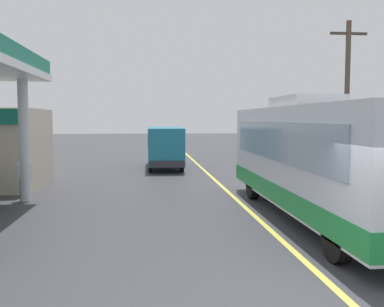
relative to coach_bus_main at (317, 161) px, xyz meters
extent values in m
plane|color=#38383D|center=(-1.74, 14.66, -1.72)|extent=(120.00, 120.00, 0.00)
cube|color=#D8CC4C|center=(-1.74, 9.66, -1.72)|extent=(0.16, 50.00, 0.01)
cube|color=silver|center=(0.00, 0.01, 0.16)|extent=(2.50, 11.00, 2.90)
cube|color=#1E8C3F|center=(0.00, 0.01, -0.94)|extent=(2.54, 11.04, 0.56)
cube|color=#8C9EAD|center=(-1.27, 0.01, 0.61)|extent=(0.06, 9.35, 1.10)
cube|color=#8C9EAD|center=(1.27, 0.01, 0.61)|extent=(0.06, 9.35, 1.10)
cube|color=#B2B2B7|center=(0.00, 1.01, 1.79)|extent=(1.60, 2.80, 0.36)
cylinder|color=black|center=(-1.10, -3.89, -1.22)|extent=(0.30, 1.00, 1.00)
cylinder|color=black|center=(-1.10, 3.31, -1.22)|extent=(0.30, 1.00, 1.00)
cylinder|color=black|center=(1.10, 3.31, -1.22)|extent=(0.30, 1.00, 1.00)
cylinder|color=silver|center=(-9.40, 3.69, 0.58)|extent=(0.36, 0.36, 4.60)
cube|color=teal|center=(-3.96, 13.77, -0.33)|extent=(2.00, 6.00, 2.10)
cube|color=#8C9EAD|center=(-3.96, 13.77, 0.07)|extent=(2.04, 5.10, 0.80)
cube|color=#2D2D33|center=(-3.96, 10.72, -1.18)|extent=(1.90, 0.16, 0.36)
cylinder|color=black|center=(-4.84, 11.77, -1.34)|extent=(0.22, 0.76, 0.76)
cylinder|color=black|center=(-3.08, 11.77, -1.34)|extent=(0.22, 0.76, 0.76)
cylinder|color=black|center=(-4.84, 15.77, -1.34)|extent=(0.22, 0.76, 0.76)
cylinder|color=black|center=(-3.08, 15.77, -1.34)|extent=(0.22, 0.76, 0.76)
cylinder|color=#33333F|center=(-9.53, 3.71, -1.31)|extent=(0.14, 0.14, 0.82)
cylinder|color=#33333F|center=(-9.35, 3.71, -1.31)|extent=(0.14, 0.14, 0.82)
cube|color=silver|center=(-9.44, 3.71, -0.60)|extent=(0.36, 0.22, 0.60)
sphere|color=tan|center=(-9.44, 3.71, -0.17)|extent=(0.22, 0.22, 0.22)
cylinder|color=silver|center=(-9.67, 3.71, -0.65)|extent=(0.09, 0.09, 0.58)
cylinder|color=silver|center=(-9.21, 3.71, -0.65)|extent=(0.09, 0.09, 0.58)
cylinder|color=brown|center=(4.56, 7.70, 2.09)|extent=(0.24, 0.24, 7.61)
cube|color=#4C3D33|center=(4.56, 7.70, 5.29)|extent=(1.80, 0.12, 0.12)
camera|label=1|loc=(-4.99, -12.29, 1.26)|focal=40.36mm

